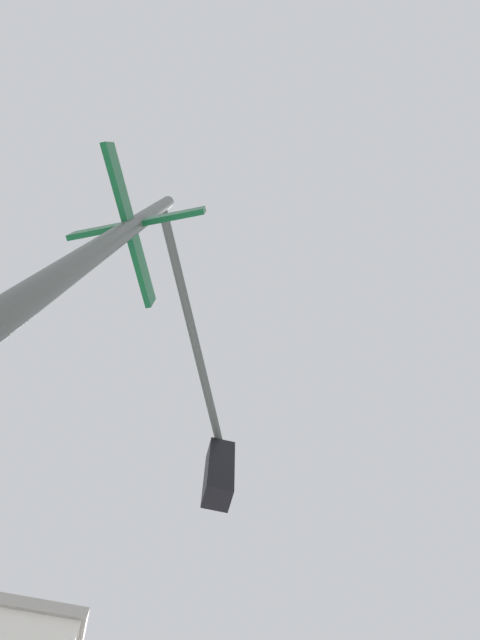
{
  "coord_description": "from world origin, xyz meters",
  "views": [
    {
      "loc": [
        -6.45,
        -7.57,
        1.07
      ],
      "look_at": [
        -6.18,
        -6.5,
        4.03
      ],
      "focal_mm": 25.27,
      "sensor_mm": 36.0,
      "label": 1
    }
  ],
  "objects": [
    {
      "name": "traffic_signal_near",
      "position": [
        -6.53,
        -5.78,
        4.14
      ],
      "size": [
        1.79,
        3.26,
        5.86
      ],
      "color": "#474C47",
      "rests_on": "ground_plane"
    }
  ]
}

